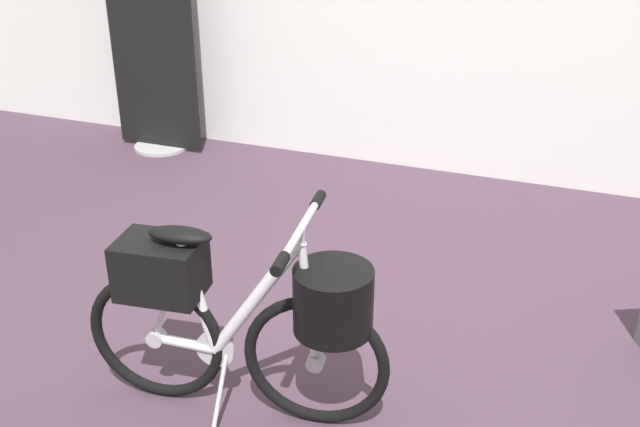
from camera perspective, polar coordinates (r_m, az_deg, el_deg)
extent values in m
plane|color=#473342|center=(2.94, 0.04, -11.57)|extent=(6.87, 6.87, 0.00)
cylinder|color=#B7B7BC|center=(5.13, -12.03, 5.07)|extent=(0.36, 0.36, 0.02)
cube|color=black|center=(4.92, -12.81, 12.85)|extent=(0.60, 0.02, 1.41)
torus|color=black|center=(2.54, -0.33, -11.28)|extent=(0.51, 0.10, 0.50)
cylinder|color=#B7B7BC|center=(2.54, -0.33, -11.28)|extent=(0.07, 0.06, 0.06)
torus|color=black|center=(2.72, -12.43, -9.24)|extent=(0.51, 0.10, 0.50)
cylinder|color=#B7B7BC|center=(2.72, -12.43, -9.24)|extent=(0.07, 0.06, 0.06)
cylinder|color=silver|center=(2.68, -10.26, -9.75)|extent=(0.22, 0.06, 0.05)
cylinder|color=silver|center=(2.47, -4.95, -6.47)|extent=(0.35, 0.08, 0.49)
cylinder|color=silver|center=(2.54, -9.29, -6.30)|extent=(0.13, 0.05, 0.42)
cylinder|color=silver|center=(2.68, -10.26, -9.75)|extent=(0.22, 0.05, 0.04)
cylinder|color=silver|center=(2.42, -0.88, -6.91)|extent=(0.08, 0.04, 0.46)
cylinder|color=silver|center=(2.58, -11.57, -5.82)|extent=(0.15, 0.04, 0.41)
ellipsoid|color=black|center=(2.45, -10.67, -1.62)|extent=(0.23, 0.12, 0.05)
cylinder|color=#B7B7BC|center=(2.30, -1.48, -1.66)|extent=(0.03, 0.03, 0.04)
cylinder|color=#B7B7BC|center=(2.29, -1.49, -1.22)|extent=(0.08, 0.44, 0.03)
cylinder|color=black|center=(2.10, -3.06, -3.88)|extent=(0.05, 0.09, 0.04)
cylinder|color=black|center=(2.48, -0.15, 1.04)|extent=(0.05, 0.09, 0.04)
cylinder|color=#B7B7BC|center=(2.64, -8.03, -10.26)|extent=(0.14, 0.03, 0.14)
cylinder|color=#B7B7BC|center=(2.64, -7.73, -13.71)|extent=(0.04, 0.19, 0.24)
cylinder|color=black|center=(2.39, 1.01, -6.66)|extent=(0.29, 0.29, 0.22)
cube|color=black|center=(2.54, -12.10, -4.07)|extent=(0.30, 0.23, 0.20)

